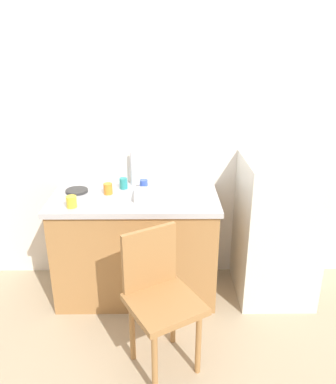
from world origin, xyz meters
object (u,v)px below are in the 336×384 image
(chair, at_px, (159,295))
(cup_blue, at_px, (144,184))
(cup_orange, at_px, (108,189))
(cup_yellow, at_px, (71,202))
(refrigerator, at_px, (276,229))
(hotplate, at_px, (77,191))
(dish_tray, at_px, (154,195))
(cup_teal, at_px, (124,183))

(chair, bearing_deg, cup_blue, 68.87)
(cup_orange, xyz_separation_m, cup_yellow, (-0.22, -0.25, -0.00))
(refrigerator, bearing_deg, hotplate, 176.76)
(cup_blue, bearing_deg, cup_orange, -158.81)
(dish_tray, xyz_separation_m, cup_orange, (-0.35, 0.08, 0.02))
(cup_orange, bearing_deg, cup_yellow, -131.70)
(refrigerator, height_order, dish_tray, refrigerator)
(chair, height_order, cup_yellow, cup_yellow)
(chair, distance_m, cup_blue, 0.97)
(cup_orange, bearing_deg, cup_teal, 46.90)
(refrigerator, height_order, cup_orange, refrigerator)
(chair, bearing_deg, cup_yellow, 109.76)
(refrigerator, xyz_separation_m, cup_blue, (-1.03, 0.15, 0.32))
(cup_orange, height_order, cup_yellow, cup_orange)
(dish_tray, relative_size, cup_yellow, 3.44)
(cup_orange, bearing_deg, chair, -63.04)
(chair, height_order, cup_blue, cup_blue)
(cup_yellow, height_order, cup_blue, cup_yellow)
(chair, distance_m, cup_orange, 0.95)
(hotplate, distance_m, cup_teal, 0.36)
(hotplate, height_order, cup_blue, cup_blue)
(refrigerator, relative_size, cup_yellow, 13.84)
(cup_blue, bearing_deg, hotplate, -172.95)
(hotplate, xyz_separation_m, cup_orange, (0.25, -0.04, 0.03))
(chair, bearing_deg, cup_orange, 87.43)
(hotplate, xyz_separation_m, cup_blue, (0.51, 0.06, 0.03))
(dish_tray, height_order, cup_yellow, cup_yellow)
(refrigerator, distance_m, cup_yellow, 1.56)
(cup_orange, height_order, cup_teal, cup_teal)
(cup_yellow, bearing_deg, hotplate, 95.36)
(chair, xyz_separation_m, hotplate, (-0.64, 0.82, 0.36))
(chair, relative_size, cup_orange, 10.78)
(chair, height_order, dish_tray, dish_tray)
(refrigerator, relative_size, chair, 1.26)
(cup_orange, xyz_separation_m, cup_teal, (0.11, 0.11, 0.00))
(chair, distance_m, dish_tray, 0.79)
(cup_teal, bearing_deg, dish_tray, -38.63)
(chair, distance_m, hotplate, 1.10)
(refrigerator, relative_size, cup_blue, 15.22)
(dish_tray, distance_m, cup_yellow, 0.59)
(hotplate, bearing_deg, dish_tray, -11.47)
(refrigerator, height_order, cup_blue, refrigerator)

